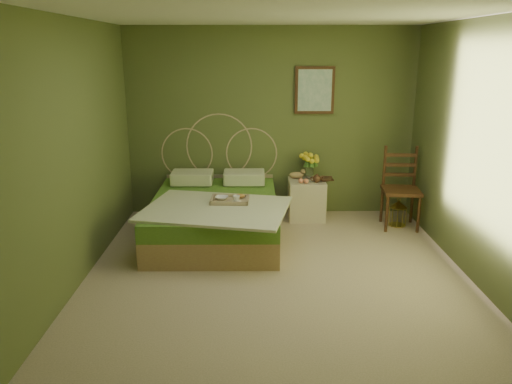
{
  "coord_description": "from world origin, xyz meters",
  "views": [
    {
      "loc": [
        -0.26,
        -4.71,
        2.29
      ],
      "look_at": [
        -0.21,
        1.0,
        0.65
      ],
      "focal_mm": 35.0,
      "sensor_mm": 36.0,
      "label": 1
    }
  ],
  "objects_px": {
    "nightstand": "(307,194)",
    "chair": "(400,183)",
    "birdcage": "(398,213)",
    "bed": "(215,212)"
  },
  "relations": [
    {
      "from": "bed",
      "to": "chair",
      "type": "height_order",
      "value": "bed"
    },
    {
      "from": "chair",
      "to": "birdcage",
      "type": "height_order",
      "value": "chair"
    },
    {
      "from": "nightstand",
      "to": "birdcage",
      "type": "xyz_separation_m",
      "value": [
        1.19,
        -0.33,
        -0.18
      ]
    },
    {
      "from": "chair",
      "to": "birdcage",
      "type": "bearing_deg",
      "value": -84.99
    },
    {
      "from": "nightstand",
      "to": "chair",
      "type": "height_order",
      "value": "chair"
    },
    {
      "from": "nightstand",
      "to": "chair",
      "type": "distance_m",
      "value": 1.26
    },
    {
      "from": "bed",
      "to": "birdcage",
      "type": "distance_m",
      "value": 2.45
    },
    {
      "from": "bed",
      "to": "chair",
      "type": "xyz_separation_m",
      "value": [
        2.42,
        0.38,
        0.28
      ]
    },
    {
      "from": "nightstand",
      "to": "birdcage",
      "type": "height_order",
      "value": "nightstand"
    },
    {
      "from": "bed",
      "to": "birdcage",
      "type": "xyz_separation_m",
      "value": [
        2.42,
        0.36,
        -0.14
      ]
    }
  ]
}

